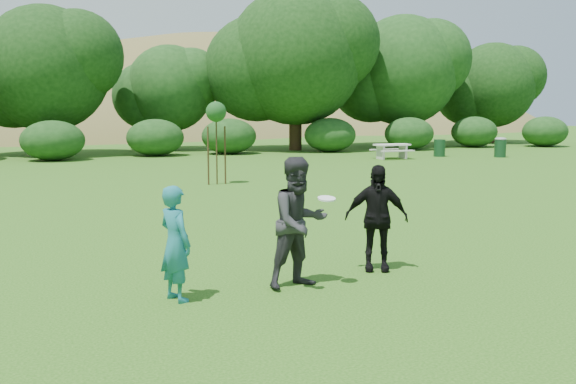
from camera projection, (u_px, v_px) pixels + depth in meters
name	position (u px, v px, depth m)	size (l,w,h in m)	color
ground	(360.00, 291.00, 9.51)	(120.00, 120.00, 0.00)	#19470C
player_teal	(175.00, 243.00, 8.96)	(0.60, 0.39, 1.64)	#1A6B77
player_grey	(299.00, 223.00, 9.60)	(0.96, 0.75, 1.98)	#29282B
player_black	(376.00, 218.00, 10.60)	(1.04, 0.43, 1.77)	black
trash_can_near	(439.00, 148.00, 34.07)	(0.60, 0.60, 0.90)	#153B1F
frisbee	(327.00, 199.00, 9.51)	(0.27, 0.27, 0.07)	white
sapling	(216.00, 114.00, 21.90)	(0.70, 0.70, 2.85)	#392916
picnic_table	(392.00, 149.00, 32.56)	(1.80, 1.48, 0.76)	silver
trash_can_lidded	(500.00, 147.00, 33.61)	(0.60, 0.60, 1.05)	#14391F
hillside	(83.00, 232.00, 74.32)	(150.00, 72.00, 52.00)	olive
tree_row	(181.00, 67.00, 36.55)	(53.92, 10.38, 9.62)	#3A2616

